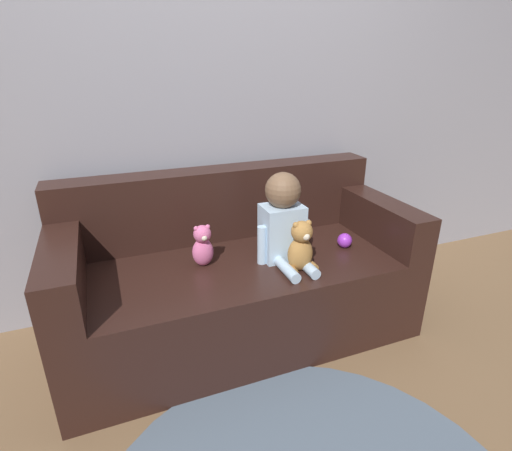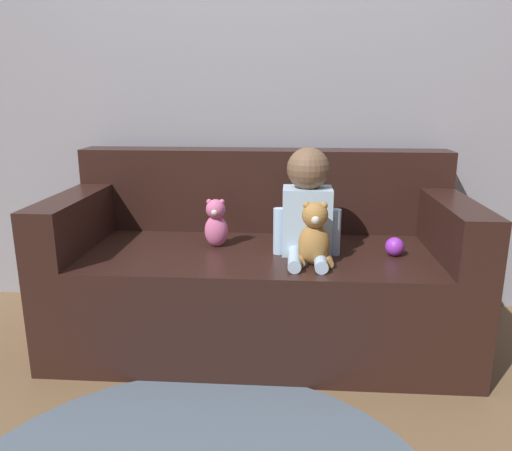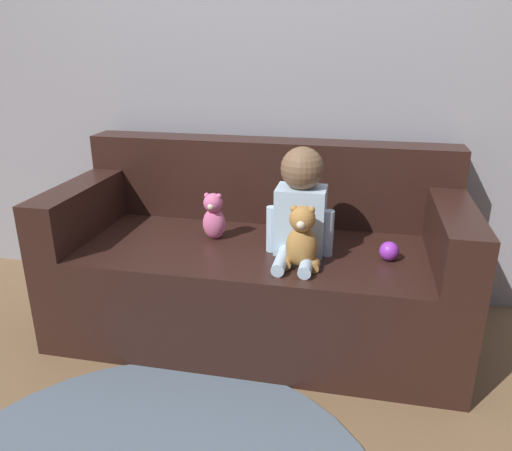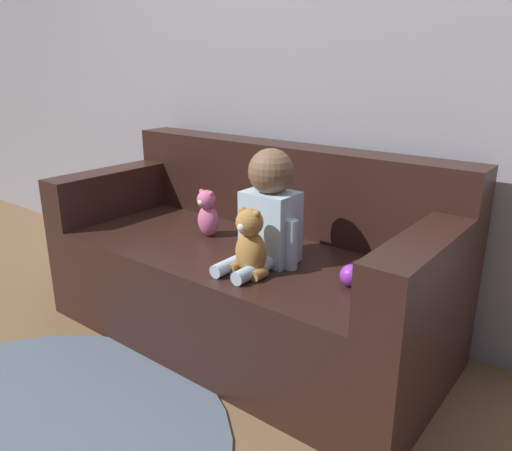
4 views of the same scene
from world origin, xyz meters
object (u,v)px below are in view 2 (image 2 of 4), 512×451
at_px(plush_toy_side, 216,223).
at_px(couch, 260,272).
at_px(teddy_bear_brown, 314,236).
at_px(person_baby, 307,206).
at_px(toy_ball, 395,247).

bearing_deg(plush_toy_side, couch, 15.24).
bearing_deg(teddy_bear_brown, plush_toy_side, 152.69).
height_order(couch, teddy_bear_brown, couch).
distance_m(person_baby, toy_ball, 0.41).
bearing_deg(person_baby, couch, 148.79).
height_order(teddy_bear_brown, plush_toy_side, teddy_bear_brown).
bearing_deg(toy_ball, couch, 167.23).
bearing_deg(couch, person_baby, -31.21).
xyz_separation_m(person_baby, teddy_bear_brown, (0.03, -0.15, -0.09)).
bearing_deg(plush_toy_side, person_baby, -10.14).
relative_size(plush_toy_side, toy_ball, 2.73).
bearing_deg(plush_toy_side, teddy_bear_brown, -27.31).
height_order(couch, plush_toy_side, couch).
relative_size(person_baby, toy_ball, 5.67).
xyz_separation_m(couch, toy_ball, (0.58, -0.13, 0.18)).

